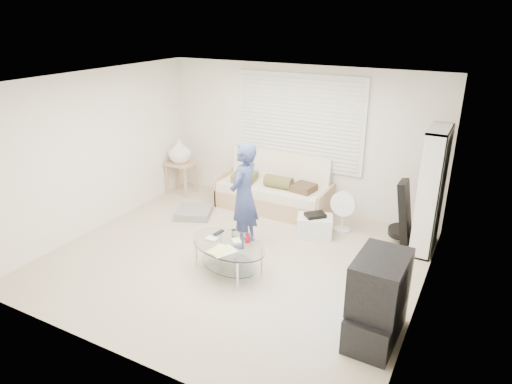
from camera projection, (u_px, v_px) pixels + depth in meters
The scene contains 13 objects.
ground at pixel (234, 259), 6.54m from camera, with size 5.00×5.00×0.00m, color #BDAE93.
room_shell at pixel (250, 141), 6.33m from camera, with size 5.02×4.52×2.51m.
window_blinds at pixel (299, 122), 7.77m from camera, with size 2.32×0.08×1.62m.
futon_sofa at pixel (274, 192), 8.08m from camera, with size 2.02×0.82×0.99m.
grey_floor_pillow at pixel (194, 212), 7.90m from camera, with size 0.57×0.57×0.13m, color slate.
side_table at pixel (180, 153), 8.64m from camera, with size 0.54×0.44×1.08m.
bookshelf at pixel (431, 191), 6.50m from camera, with size 0.29×0.77×1.84m.
guitar_case at pixel (404, 217), 6.84m from camera, with size 0.35×0.36×0.98m.
floor_fan at pixel (344, 208), 7.25m from camera, with size 0.41×0.28×0.68m.
storage_bin at pixel (315, 225), 7.17m from camera, with size 0.63×0.54×0.38m.
tv_unit at pixel (378, 300), 4.81m from camera, with size 0.52×0.91×0.98m.
coffee_table at pixel (228, 249), 6.09m from camera, with size 1.31×1.01×0.55m.
standing_person at pixel (244, 196), 6.64m from camera, with size 0.58×0.38×1.60m, color navy.
Camera 1 is at (2.97, -4.90, 3.31)m, focal length 32.00 mm.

